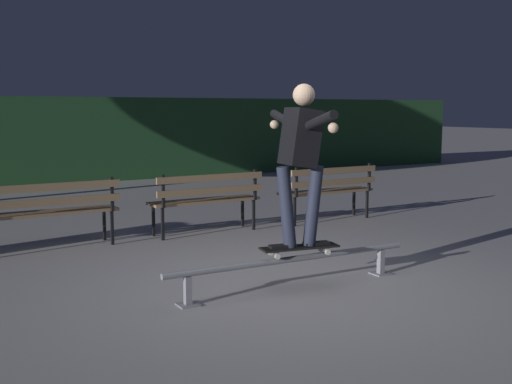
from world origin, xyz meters
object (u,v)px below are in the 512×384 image
object	(u,v)px
park_bench_leftmost	(54,207)
park_bench_left_center	(207,196)
skateboard	(300,248)
park_bench_right_center	(329,187)
grind_rail	(293,263)
skateboarder	(301,151)

from	to	relation	value
park_bench_leftmost	park_bench_left_center	xyz separation A→B (m)	(2.07, 0.00, 0.00)
skateboard	park_bench_right_center	bearing A→B (deg)	49.95
park_bench_leftmost	park_bench_left_center	distance (m)	2.07
grind_rail	skateboard	bearing A→B (deg)	0.00
park_bench_left_center	park_bench_right_center	world-z (taller)	same
skateboarder	park_bench_leftmost	bearing A→B (deg)	121.35
skateboard	park_bench_left_center	world-z (taller)	park_bench_left_center
park_bench_left_center	park_bench_right_center	bearing A→B (deg)	0.00
park_bench_leftmost	skateboarder	bearing A→B (deg)	-58.65
park_bench_leftmost	park_bench_right_center	size ratio (longest dim) A/B	1.00
skateboard	skateboarder	xyz separation A→B (m)	(0.00, -0.00, 0.94)
park_bench_left_center	park_bench_right_center	distance (m)	2.07
skateboarder	park_bench_leftmost	distance (m)	3.44
grind_rail	skateboarder	world-z (taller)	skateboarder
park_bench_right_center	skateboard	bearing A→B (deg)	-130.05
skateboard	park_bench_right_center	xyz separation A→B (m)	(2.40, 2.86, 0.14)
grind_rail	park_bench_left_center	world-z (taller)	park_bench_left_center
skateboard	park_bench_right_center	world-z (taller)	park_bench_right_center
skateboard	grind_rail	bearing A→B (deg)	-180.00
grind_rail	skateboard	size ratio (longest dim) A/B	3.34
park_bench_left_center	grind_rail	bearing A→B (deg)	-98.14
park_bench_leftmost	park_bench_right_center	distance (m)	4.14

